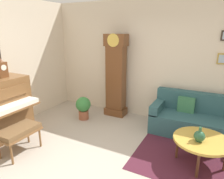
% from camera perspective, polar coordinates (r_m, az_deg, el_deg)
% --- Properties ---
extents(ground_plane, '(6.40, 6.00, 0.10)m').
position_cam_1_polar(ground_plane, '(3.49, -3.75, -21.92)').
color(ground_plane, '#B2A899').
extents(wall_back, '(5.30, 0.13, 2.80)m').
position_cam_1_polar(wall_back, '(5.00, 10.51, 7.88)').
color(wall_back, beige).
rests_on(wall_back, ground_plane).
extents(area_rug, '(2.10, 1.50, 0.01)m').
position_cam_1_polar(area_rug, '(3.88, 22.92, -18.04)').
color(area_rug, '#4C1E2D').
rests_on(area_rug, ground_plane).
extents(piano_bench, '(0.42, 0.70, 0.48)m').
position_cam_1_polar(piano_bench, '(3.97, -24.51, -10.65)').
color(piano_bench, brown).
rests_on(piano_bench, ground_plane).
extents(grandfather_clock, '(0.52, 0.34, 2.03)m').
position_cam_1_polar(grandfather_clock, '(5.06, 1.10, 3.22)').
color(grandfather_clock, brown).
rests_on(grandfather_clock, ground_plane).
extents(couch, '(1.90, 0.80, 0.84)m').
position_cam_1_polar(couch, '(4.63, 23.11, -7.93)').
color(couch, '#2D565B').
rests_on(couch, ground_plane).
extents(coffee_table, '(0.88, 0.88, 0.45)m').
position_cam_1_polar(coffee_table, '(3.63, 23.74, -12.95)').
color(coffee_table, gold).
rests_on(coffee_table, ground_plane).
extents(mantel_clock, '(0.13, 0.18, 0.38)m').
position_cam_1_polar(mantel_clock, '(4.49, -28.35, 5.09)').
color(mantel_clock, brown).
rests_on(mantel_clock, piano).
extents(green_jug, '(0.17, 0.17, 0.24)m').
position_cam_1_polar(green_jug, '(3.49, 23.18, -11.87)').
color(green_jug, '#234C33').
rests_on(green_jug, coffee_table).
extents(potted_plant, '(0.36, 0.36, 0.56)m').
position_cam_1_polar(potted_plant, '(5.02, -8.00, -4.73)').
color(potted_plant, '#935138').
rests_on(potted_plant, ground_plane).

